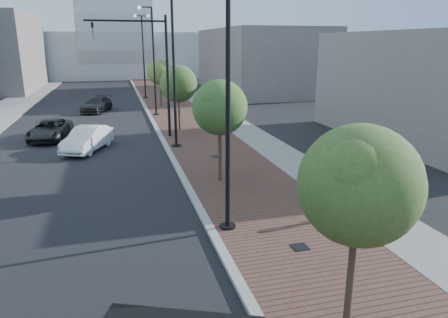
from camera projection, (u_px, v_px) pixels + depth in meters
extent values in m
cube|color=#4C2D23|center=(178.00, 104.00, 42.90)|extent=(7.00, 140.00, 0.12)
cube|color=slate|center=(204.00, 103.00, 43.56)|extent=(2.40, 140.00, 0.13)
cube|color=gray|center=(144.00, 106.00, 42.03)|extent=(0.30, 140.00, 0.14)
cube|color=slate|center=(5.00, 111.00, 38.82)|extent=(4.00, 140.00, 0.12)
imported|color=silver|center=(87.00, 139.00, 24.68)|extent=(3.11, 4.63, 1.44)
imported|color=black|center=(50.00, 130.00, 27.59)|extent=(2.80, 4.95, 1.30)
imported|color=black|center=(97.00, 105.00, 38.62)|extent=(3.24, 4.97, 1.34)
imported|color=black|center=(368.00, 194.00, 15.17)|extent=(0.75, 0.60, 1.81)
cylinder|color=black|center=(228.00, 227.00, 14.28)|extent=(0.56, 0.56, 0.20)
cylinder|color=black|center=(228.00, 97.00, 13.05)|extent=(0.16, 0.16, 9.00)
cylinder|color=black|center=(176.00, 146.00, 25.44)|extent=(0.56, 0.56, 0.20)
cylinder|color=black|center=(174.00, 72.00, 24.20)|extent=(0.16, 0.16, 9.00)
cylinder|color=black|center=(156.00, 115.00, 36.59)|extent=(0.56, 0.56, 0.20)
cylinder|color=black|center=(154.00, 63.00, 35.36)|extent=(0.16, 0.16, 9.00)
cylinder|color=black|center=(145.00, 7.00, 34.01)|extent=(1.00, 0.10, 0.10)
sphere|color=silver|center=(139.00, 8.00, 33.90)|extent=(0.32, 0.32, 0.32)
cylinder|color=black|center=(146.00, 98.00, 47.75)|extent=(0.56, 0.56, 0.20)
cylinder|color=black|center=(144.00, 58.00, 46.52)|extent=(0.16, 0.16, 9.00)
cylinder|color=black|center=(141.00, 16.00, 45.29)|extent=(1.40, 0.10, 0.10)
sphere|color=silver|center=(135.00, 16.00, 45.11)|extent=(0.32, 0.32, 0.32)
sphere|color=silver|center=(148.00, 16.00, 45.46)|extent=(0.32, 0.32, 0.32)
cylinder|color=black|center=(168.00, 79.00, 27.16)|extent=(0.18, 0.18, 8.00)
cylinder|color=black|center=(125.00, 21.00, 25.56)|extent=(5.00, 0.12, 0.12)
imported|color=black|center=(93.00, 31.00, 25.23)|extent=(0.16, 0.20, 1.00)
cylinder|color=#382619|center=(351.00, 273.00, 8.51)|extent=(0.16, 0.16, 3.38)
sphere|color=#37541C|center=(359.00, 185.00, 7.99)|extent=(2.42, 2.42, 2.42)
sphere|color=#37541C|center=(367.00, 190.00, 8.43)|extent=(1.69, 1.69, 1.69)
sphere|color=#37541C|center=(356.00, 175.00, 7.54)|extent=(1.45, 1.45, 1.45)
cylinder|color=#382619|center=(220.00, 148.00, 18.75)|extent=(0.16, 0.16, 3.28)
sphere|color=#2E531C|center=(220.00, 107.00, 18.24)|extent=(2.48, 2.48, 2.48)
sphere|color=#2E531C|center=(227.00, 111.00, 18.68)|extent=(1.73, 1.73, 1.73)
sphere|color=#2E531C|center=(215.00, 101.00, 17.80)|extent=(1.49, 1.49, 1.49)
cylinder|color=#382619|center=(179.00, 109.00, 29.92)|extent=(0.16, 0.16, 3.23)
sphere|color=#2F4E1B|center=(178.00, 84.00, 29.42)|extent=(2.69, 2.69, 2.69)
sphere|color=#2F4E1B|center=(183.00, 86.00, 29.86)|extent=(1.88, 1.88, 1.88)
sphere|color=#2F4E1B|center=(175.00, 79.00, 28.97)|extent=(1.61, 1.61, 1.61)
cylinder|color=#382619|center=(161.00, 91.00, 41.07)|extent=(0.16, 0.16, 3.24)
sphere|color=#44591E|center=(160.00, 72.00, 40.57)|extent=(2.46, 2.46, 2.46)
sphere|color=#44591E|center=(164.00, 74.00, 41.01)|extent=(1.72, 1.72, 1.72)
sphere|color=#44591E|center=(157.00, 69.00, 40.13)|extent=(1.47, 1.47, 1.47)
cube|color=#A4ABAE|center=(116.00, 54.00, 82.30)|extent=(50.00, 28.00, 8.00)
cube|color=#645D5A|center=(260.00, 61.00, 54.21)|extent=(12.00, 22.00, 8.00)
cube|color=#69625F|center=(443.00, 87.00, 26.94)|extent=(10.00, 16.00, 7.00)
cube|color=black|center=(300.00, 247.00, 12.86)|extent=(0.50, 0.50, 0.02)
cube|color=black|center=(216.00, 156.00, 23.08)|extent=(0.50, 0.50, 0.02)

